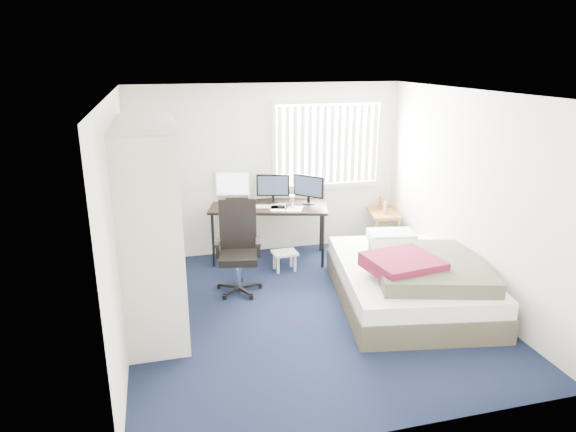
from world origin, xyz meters
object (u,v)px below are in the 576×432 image
(nightstand, at_px, (382,214))
(bed, at_px, (410,279))
(desk, at_px, (269,203))
(office_chair, at_px, (238,255))

(nightstand, height_order, bed, nightstand)
(desk, xyz_separation_m, nightstand, (1.82, 0.10, -0.33))
(nightstand, bearing_deg, desk, -176.98)
(desk, relative_size, office_chair, 1.51)
(desk, distance_m, nightstand, 1.85)
(nightstand, bearing_deg, bed, -104.31)
(desk, relative_size, bed, 0.74)
(office_chair, xyz_separation_m, bed, (1.94, -0.89, -0.16))
(desk, height_order, nightstand, desk)
(office_chair, height_order, nightstand, office_chair)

